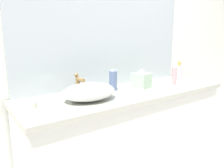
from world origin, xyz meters
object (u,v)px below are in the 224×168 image
object	(u,v)px
candle_jar	(32,105)
perfume_bottle	(113,80)
lotion_bottle	(174,75)
soap_dispenser	(179,72)
sink_basin	(89,92)
tissue_box	(141,80)

from	to	relation	value
candle_jar	perfume_bottle	bearing A→B (deg)	6.80
lotion_bottle	candle_jar	world-z (taller)	lotion_bottle
lotion_bottle	candle_jar	bearing A→B (deg)	176.30
soap_dispenser	perfume_bottle	xyz separation A→B (m)	(-0.78, 0.04, -0.00)
lotion_bottle	perfume_bottle	world-z (taller)	lotion_bottle
sink_basin	perfume_bottle	world-z (taller)	perfume_bottle
sink_basin	tissue_box	bearing A→B (deg)	7.64
soap_dispenser	tissue_box	xyz separation A→B (m)	(-0.54, -0.03, -0.01)
sink_basin	tissue_box	world-z (taller)	tissue_box
sink_basin	candle_jar	size ratio (longest dim) A/B	6.41
lotion_bottle	tissue_box	world-z (taller)	lotion_bottle
soap_dispenser	tissue_box	size ratio (longest dim) A/B	1.21
lotion_bottle	sink_basin	bearing A→B (deg)	178.85
sink_basin	lotion_bottle	bearing A→B (deg)	-1.15
perfume_bottle	tissue_box	world-z (taller)	perfume_bottle
sink_basin	lotion_bottle	size ratio (longest dim) A/B	2.01
tissue_box	candle_jar	xyz separation A→B (m)	(-0.89, -0.01, -0.05)
sink_basin	soap_dispenser	xyz separation A→B (m)	(1.07, 0.10, 0.03)
perfume_bottle	tissue_box	distance (m)	0.25
lotion_bottle	candle_jar	distance (m)	1.20
tissue_box	candle_jar	size ratio (longest dim) A/B	2.85
lotion_bottle	perfume_bottle	distance (m)	0.58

